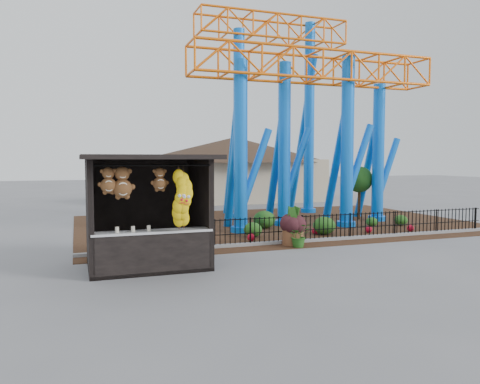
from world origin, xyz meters
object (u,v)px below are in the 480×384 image
object	(u,v)px
prize_booth	(148,213)
roller_coaster	(297,86)
potted_plant	(299,235)
terracotta_planter	(293,236)

from	to	relation	value
prize_booth	roller_coaster	bearing A→B (deg)	42.06
roller_coaster	potted_plant	bearing A→B (deg)	-115.34
prize_booth	potted_plant	distance (m)	5.55
terracotta_planter	roller_coaster	bearing A→B (deg)	62.82
terracotta_planter	potted_plant	size ratio (longest dim) A/B	0.91
terracotta_planter	prize_booth	bearing A→B (deg)	-161.22
roller_coaster	potted_plant	size ratio (longest dim) A/B	13.39
roller_coaster	terracotta_planter	xyz separation A→B (m)	(-2.84, -5.53, -6.13)
roller_coaster	terracotta_planter	world-z (taller)	roller_coaster
roller_coaster	terracotta_planter	bearing A→B (deg)	-117.18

